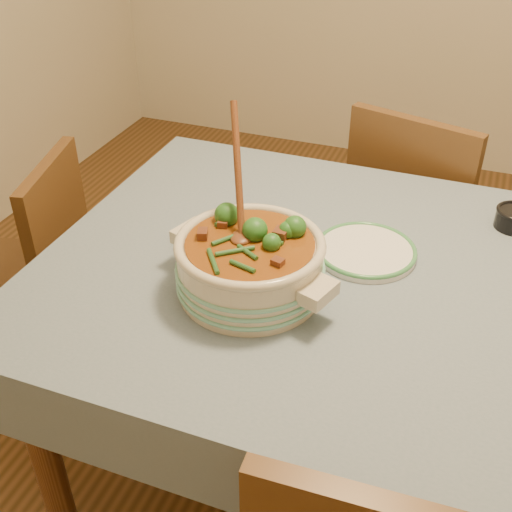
{
  "coord_description": "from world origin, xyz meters",
  "views": [
    {
      "loc": [
        0.08,
        -1.17,
        1.61
      ],
      "look_at": [
        -0.3,
        -0.16,
        0.87
      ],
      "focal_mm": 45.0,
      "sensor_mm": 36.0,
      "label": 1
    }
  ],
  "objects_px": {
    "white_plate": "(366,251)",
    "chair_far": "(415,217)",
    "dining_table": "(404,318)",
    "chair_left": "(35,265)",
    "stew_casserole": "(250,260)"
  },
  "relations": [
    {
      "from": "stew_casserole",
      "to": "chair_left",
      "type": "relative_size",
      "value": 0.5
    },
    {
      "from": "white_plate",
      "to": "dining_table",
      "type": "bearing_deg",
      "value": -36.92
    },
    {
      "from": "stew_casserole",
      "to": "chair_far",
      "type": "xyz_separation_m",
      "value": [
        0.25,
        0.88,
        -0.34
      ]
    },
    {
      "from": "dining_table",
      "to": "chair_left",
      "type": "relative_size",
      "value": 2.07
    },
    {
      "from": "stew_casserole",
      "to": "chair_far",
      "type": "distance_m",
      "value": 0.97
    },
    {
      "from": "white_plate",
      "to": "chair_far",
      "type": "height_order",
      "value": "chair_far"
    },
    {
      "from": "white_plate",
      "to": "chair_far",
      "type": "xyz_separation_m",
      "value": [
        0.05,
        0.65,
        -0.27
      ]
    },
    {
      "from": "dining_table",
      "to": "chair_left",
      "type": "bearing_deg",
      "value": 174.67
    },
    {
      "from": "dining_table",
      "to": "chair_left",
      "type": "xyz_separation_m",
      "value": [
        -1.13,
        0.11,
        -0.2
      ]
    },
    {
      "from": "stew_casserole",
      "to": "chair_far",
      "type": "height_order",
      "value": "stew_casserole"
    },
    {
      "from": "dining_table",
      "to": "white_plate",
      "type": "xyz_separation_m",
      "value": [
        -0.12,
        0.09,
        0.1
      ]
    },
    {
      "from": "white_plate",
      "to": "chair_left",
      "type": "relative_size",
      "value": 0.33
    },
    {
      "from": "dining_table",
      "to": "stew_casserole",
      "type": "height_order",
      "value": "stew_casserole"
    },
    {
      "from": "chair_far",
      "to": "chair_left",
      "type": "height_order",
      "value": "chair_far"
    },
    {
      "from": "stew_casserole",
      "to": "white_plate",
      "type": "xyz_separation_m",
      "value": [
        0.2,
        0.23,
        -0.07
      ]
    }
  ]
}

